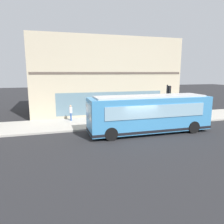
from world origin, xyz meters
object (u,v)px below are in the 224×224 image
object	(u,v)px
fire_hydrant	(140,113)
pedestrian_near_hydrant	(71,112)
traffic_light_near_corner	(168,96)
city_bus_nearside	(149,114)
pedestrian_near_building_entrance	(172,111)

from	to	relation	value
fire_hydrant	pedestrian_near_hydrant	world-z (taller)	pedestrian_near_hydrant
traffic_light_near_corner	pedestrian_near_hydrant	world-z (taller)	traffic_light_near_corner
traffic_light_near_corner	pedestrian_near_hydrant	bearing A→B (deg)	70.34
traffic_light_near_corner	pedestrian_near_hydrant	distance (m)	9.63
city_bus_nearside	pedestrian_near_hydrant	distance (m)	8.13
city_bus_nearside	fire_hydrant	world-z (taller)	city_bus_nearside
fire_hydrant	pedestrian_near_building_entrance	world-z (taller)	pedestrian_near_building_entrance
pedestrian_near_building_entrance	pedestrian_near_hydrant	size ratio (longest dim) A/B	1.00
city_bus_nearside	pedestrian_near_hydrant	world-z (taller)	city_bus_nearside
city_bus_nearside	fire_hydrant	size ratio (longest dim) A/B	13.58
city_bus_nearside	pedestrian_near_building_entrance	bearing A→B (deg)	-51.76
fire_hydrant	pedestrian_near_building_entrance	xyz separation A→B (m)	(-2.67, -2.31, 0.53)
fire_hydrant	pedestrian_near_building_entrance	bearing A→B (deg)	-139.12
traffic_light_near_corner	pedestrian_near_building_entrance	xyz separation A→B (m)	(0.74, -0.93, -1.61)
pedestrian_near_hydrant	fire_hydrant	bearing A→B (deg)	-88.37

